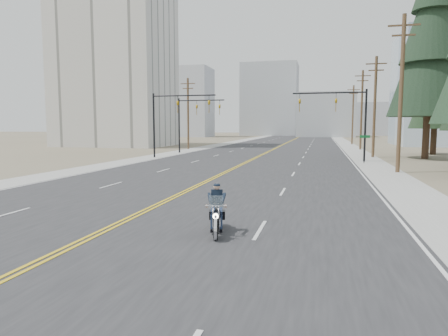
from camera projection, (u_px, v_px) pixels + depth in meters
ground_plane at (51, 257)px, 10.59m from camera, size 400.00×400.00×0.00m
road at (285, 144)px, 78.21m from camera, size 20.00×200.00×0.01m
sidewalk_left at (228, 143)px, 80.93m from camera, size 3.00×200.00×0.01m
sidewalk_right at (346, 144)px, 75.49m from camera, size 3.00×200.00×0.01m
traffic_mast_left at (171, 112)px, 43.10m from camera, size 7.10×0.26×7.00m
traffic_mast_right at (344, 111)px, 38.86m from camera, size 7.10×0.26×7.00m
traffic_mast_far at (192, 115)px, 50.92m from camera, size 6.10×0.26×7.00m
street_sign at (365, 144)px, 36.83m from camera, size 0.90×0.06×2.62m
utility_pole_b at (401, 92)px, 29.23m from camera, size 2.20×0.30×11.50m
utility_pole_c at (375, 105)px, 43.74m from camera, size 2.20×0.30×11.00m
utility_pole_d at (362, 109)px, 58.21m from camera, size 2.20×0.30×11.50m
utility_pole_e at (353, 114)px, 74.66m from camera, size 2.20×0.30×11.00m
utility_pole_left at (188, 112)px, 59.33m from camera, size 2.20×0.30×10.50m
apartment_block at (115, 59)px, 68.76m from camera, size 18.00×14.00×30.00m
haze_bldg_a at (189, 103)px, 128.79m from camera, size 14.00×12.00×22.00m
haze_bldg_b at (326, 115)px, 128.72m from camera, size 18.00×14.00×14.00m
haze_bldg_d at (270, 100)px, 147.30m from camera, size 20.00×15.00×26.00m
haze_bldg_e at (372, 119)px, 148.96m from camera, size 14.00×14.00×12.00m
haze_bldg_f at (164, 114)px, 147.14m from camera, size 12.00×12.00×16.00m
motorcyclist at (217, 209)px, 12.82m from camera, size 1.32×2.20×1.61m
conifer_tall at (431, 35)px, 40.99m from camera, size 8.04×8.04×22.33m
conifer_far at (437, 79)px, 47.89m from camera, size 5.90×5.90×15.81m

